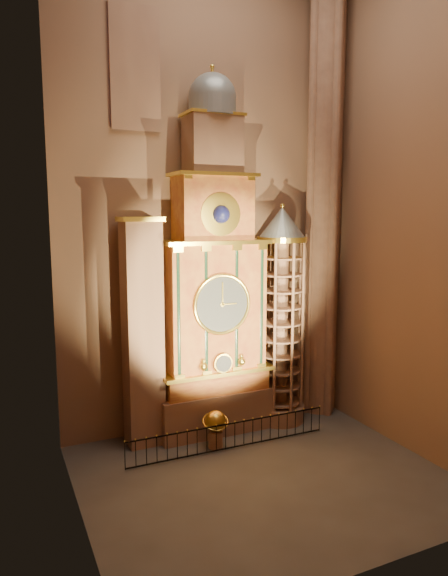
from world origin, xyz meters
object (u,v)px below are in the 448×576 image
astronomical_clock (213,293)px  stair_turret (281,317)px  portrait_tower (143,332)px  celestial_globe (215,426)px  iron_railing (230,436)px

astronomical_clock → stair_turret: bearing=-4.3°
astronomical_clock → portrait_tower: size_ratio=1.64×
stair_turret → celestial_globe: size_ratio=6.37×
portrait_tower → stair_turret: size_ratio=0.94×
astronomical_clock → iron_railing: size_ratio=1.79×
stair_turret → celestial_globe: (-4.19, -1.54, -4.25)m
astronomical_clock → stair_turret: (3.50, -0.26, -1.41)m
astronomical_clock → portrait_tower: astronomical_clock is taller
portrait_tower → stair_turret: (6.90, -0.28, 0.12)m
astronomical_clock → portrait_tower: (-3.40, 0.02, -1.53)m
portrait_tower → iron_railing: portrait_tower is taller
stair_turret → celestial_globe: bearing=-159.8°
astronomical_clock → celestial_globe: (-0.69, -1.80, -5.66)m
celestial_globe → stair_turret: bearing=20.2°
stair_turret → portrait_tower: bearing=177.7°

